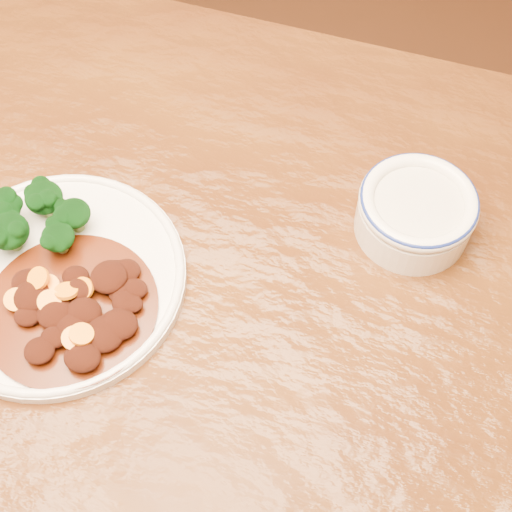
# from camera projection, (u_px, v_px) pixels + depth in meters

# --- Properties ---
(ground) EXTENTS (4.00, 4.00, 0.00)m
(ground) POSITION_uv_depth(u_px,v_px,m) (173.00, 460.00, 1.43)
(ground) COLOR #4A2812
(ground) RESTS_ON ground
(dining_table) EXTENTS (1.56, 1.01, 0.75)m
(dining_table) POSITION_uv_depth(u_px,v_px,m) (119.00, 303.00, 0.87)
(dining_table) COLOR #512C0E
(dining_table) RESTS_ON ground
(dinner_plate) EXTENTS (0.28, 0.28, 0.02)m
(dinner_plate) POSITION_uv_depth(u_px,v_px,m) (57.00, 278.00, 0.78)
(dinner_plate) COLOR white
(dinner_plate) RESTS_ON dining_table
(broccoli_florets) EXTENTS (0.14, 0.10, 0.05)m
(broccoli_florets) POSITION_uv_depth(u_px,v_px,m) (21.00, 220.00, 0.78)
(broccoli_florets) COLOR #85A455
(broccoli_florets) RESTS_ON dinner_plate
(mince_stew) EXTENTS (0.19, 0.19, 0.03)m
(mince_stew) POSITION_uv_depth(u_px,v_px,m) (78.00, 307.00, 0.75)
(mince_stew) COLOR #491907
(mince_stew) RESTS_ON dinner_plate
(dip_bowl) EXTENTS (0.13, 0.13, 0.06)m
(dip_bowl) POSITION_uv_depth(u_px,v_px,m) (416.00, 211.00, 0.80)
(dip_bowl) COLOR white
(dip_bowl) RESTS_ON dining_table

